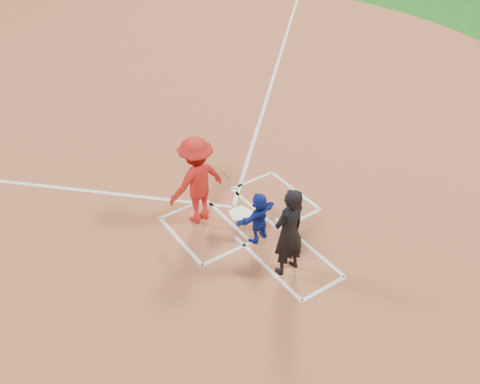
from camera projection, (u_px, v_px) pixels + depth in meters
ground at (241, 214)px, 12.14m from camera, size 120.00×120.00×0.00m
home_plate_dirt at (127, 111)px, 16.10m from camera, size 28.00×28.00×0.01m
home_plate at (241, 214)px, 12.13m from camera, size 0.60×0.60×0.02m
catcher at (259, 217)px, 11.11m from camera, size 1.13×0.52×1.17m
umpire at (289, 232)px, 10.13m from camera, size 0.74×0.51×1.96m
chalk_markings at (138, 121)px, 15.62m from camera, size 28.35×17.32×0.01m
batter_at_plate at (197, 181)px, 11.40m from camera, size 1.47×0.98×2.06m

